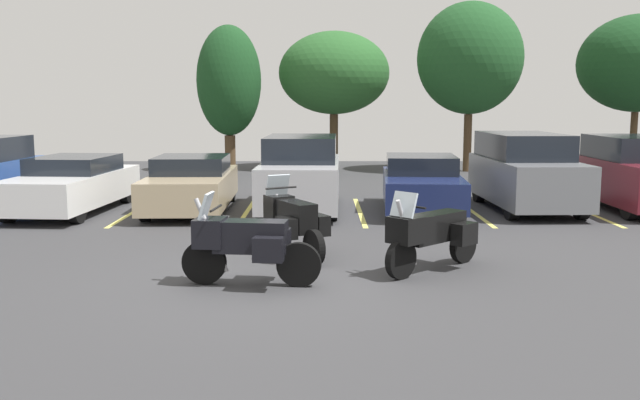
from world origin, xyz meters
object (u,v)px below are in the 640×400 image
at_px(motorcycle_second, 295,220).
at_px(car_silver, 304,174).
at_px(car_white, 75,184).
at_px(motorcycle_third, 433,233).
at_px(car_navy, 424,184).
at_px(car_tan, 194,184).
at_px(car_grey, 528,171).
at_px(motorcycle_touring, 248,242).
at_px(car_maroon, 640,174).

bearing_deg(motorcycle_second, car_silver, 89.84).
bearing_deg(car_white, motorcycle_third, -37.93).
height_order(car_silver, car_navy, car_silver).
xyz_separation_m(motorcycle_third, car_tan, (-5.08, 6.49, 0.03)).
relative_size(motorcycle_second, car_navy, 0.43).
bearing_deg(car_silver, car_grey, 0.45).
xyz_separation_m(motorcycle_touring, car_maroon, (9.24, 7.48, 0.27)).
bearing_deg(car_silver, car_white, -176.37).
bearing_deg(car_silver, car_tan, -176.94).
xyz_separation_m(car_white, car_silver, (5.76, 0.37, 0.23)).
xyz_separation_m(motorcycle_touring, car_tan, (-2.15, 7.37, 0.00)).
height_order(motorcycle_second, car_silver, car_silver).
bearing_deg(car_maroon, motorcycle_touring, -141.00).
height_order(motorcycle_touring, motorcycle_second, motorcycle_second).
distance_m(car_tan, car_silver, 2.81).
xyz_separation_m(motorcycle_touring, car_silver, (0.64, 7.52, 0.25)).
relative_size(motorcycle_touring, motorcycle_second, 1.14).
bearing_deg(motorcycle_touring, car_tan, 106.26).
relative_size(car_white, car_silver, 1.02).
relative_size(car_tan, car_maroon, 1.10).
bearing_deg(car_grey, motorcycle_touring, -130.32).
bearing_deg(motorcycle_third, car_navy, 83.15).
bearing_deg(car_tan, car_maroon, 0.59).
height_order(motorcycle_second, car_tan, motorcycle_second).
relative_size(motorcycle_touring, car_maroon, 0.49).
distance_m(car_silver, car_navy, 3.08).
distance_m(car_grey, car_maroon, 2.83).
xyz_separation_m(car_tan, car_silver, (2.79, 0.15, 0.25)).
height_order(motorcycle_touring, car_silver, car_silver).
xyz_separation_m(car_white, car_grey, (11.53, 0.41, 0.29)).
bearing_deg(motorcycle_third, car_white, 142.07).
relative_size(motorcycle_touring, car_navy, 0.48).
bearing_deg(car_grey, motorcycle_third, -117.51).
bearing_deg(motorcycle_touring, car_grey, 49.68).
height_order(motorcycle_touring, car_navy, motorcycle_touring).
height_order(motorcycle_second, car_maroon, car_maroon).
distance_m(motorcycle_third, car_navy, 6.47).
bearing_deg(car_tan, car_navy, -0.67).
distance_m(motorcycle_second, motorcycle_third, 2.59).
relative_size(car_tan, car_navy, 1.10).
relative_size(motorcycle_third, car_maroon, 0.40).
bearing_deg(car_navy, car_maroon, 1.93).
bearing_deg(car_tan, motorcycle_third, -51.92).
xyz_separation_m(car_navy, car_maroon, (5.54, 0.19, 0.25)).
xyz_separation_m(car_tan, car_navy, (5.86, -0.07, 0.01)).
relative_size(car_tan, car_silver, 1.00).
xyz_separation_m(motorcycle_touring, motorcycle_second, (0.63, 2.04, -0.01)).
distance_m(car_navy, car_maroon, 5.54).
relative_size(motorcycle_third, car_white, 0.35).
distance_m(car_white, car_tan, 2.97).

